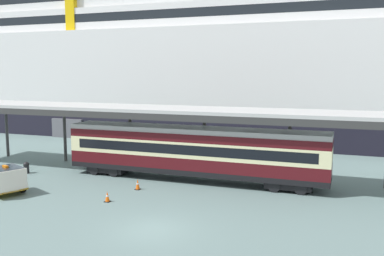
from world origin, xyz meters
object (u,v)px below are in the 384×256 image
service_truck (1,178)px  traffic_cone_near (138,184)px  quay_bollard (26,167)px  traffic_cone_mid (107,197)px  train_carriage (193,151)px

service_truck → traffic_cone_near: service_truck is taller
traffic_cone_near → quay_bollard: quay_bollard is taller
service_truck → traffic_cone_near: 9.45m
traffic_cone_near → traffic_cone_mid: size_ratio=1.11×
train_carriage → traffic_cone_mid: size_ratio=29.30×
train_carriage → quay_bollard: train_carriage is taller
traffic_cone_near → quay_bollard: (-10.87, 1.21, 0.14)m
traffic_cone_near → train_carriage: bearing=53.1°
traffic_cone_mid → quay_bollard: size_ratio=0.72×
service_truck → traffic_cone_mid: (8.13, 0.58, -0.65)m
traffic_cone_near → traffic_cone_mid: bearing=-98.8°
train_carriage → service_truck: train_carriage is taller
train_carriage → traffic_cone_mid: (-3.33, -6.99, -1.96)m
service_truck → traffic_cone_mid: service_truck is taller
traffic_cone_near → traffic_cone_mid: (-0.50, -3.23, -0.04)m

